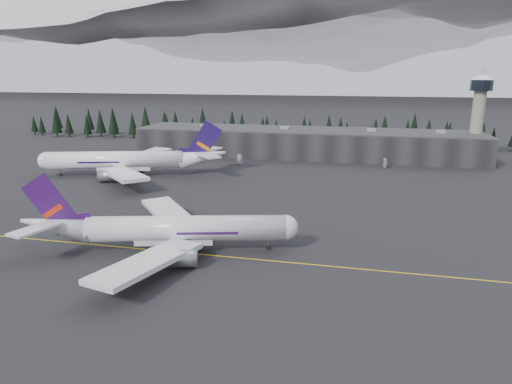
% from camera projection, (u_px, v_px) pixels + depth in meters
% --- Properties ---
extents(ground, '(1400.00, 1400.00, 0.00)m').
position_uv_depth(ground, '(236.00, 254.00, 100.53)').
color(ground, black).
rests_on(ground, ground).
extents(taxiline, '(400.00, 0.40, 0.02)m').
position_uv_depth(taxiline, '(233.00, 257.00, 98.64)').
color(taxiline, gold).
rests_on(taxiline, ground).
extents(terminal, '(160.00, 30.00, 12.60)m').
position_uv_depth(terminal, '(305.00, 143.00, 216.70)').
color(terminal, black).
rests_on(terminal, ground).
extents(control_tower, '(10.00, 10.00, 37.70)m').
position_uv_depth(control_tower, '(479.00, 108.00, 198.91)').
color(control_tower, gray).
rests_on(control_tower, ground).
extents(treeline, '(360.00, 20.00, 15.00)m').
position_uv_depth(treeline, '(314.00, 131.00, 251.26)').
color(treeline, black).
rests_on(treeline, ground).
extents(mountain_ridge, '(4400.00, 900.00, 420.00)m').
position_uv_depth(mountain_ridge, '(352.00, 89.00, 1042.81)').
color(mountain_ridge, white).
rests_on(mountain_ridge, ground).
extents(jet_main, '(60.27, 54.91, 18.07)m').
position_uv_depth(jet_main, '(163.00, 229.00, 101.06)').
color(jet_main, silver).
rests_on(jet_main, ground).
extents(jet_parked, '(70.38, 63.80, 21.16)m').
position_uv_depth(jet_parked, '(132.00, 160.00, 175.23)').
color(jet_parked, white).
rests_on(jet_parked, ground).
extents(gse_vehicle_a, '(2.44, 4.84, 1.31)m').
position_uv_depth(gse_vehicle_a, '(240.00, 163.00, 196.89)').
color(gse_vehicle_a, silver).
rests_on(gse_vehicle_a, ground).
extents(gse_vehicle_b, '(4.44, 3.65, 1.43)m').
position_uv_depth(gse_vehicle_b, '(385.00, 166.00, 190.27)').
color(gse_vehicle_b, '#BCBDBF').
rests_on(gse_vehicle_b, ground).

